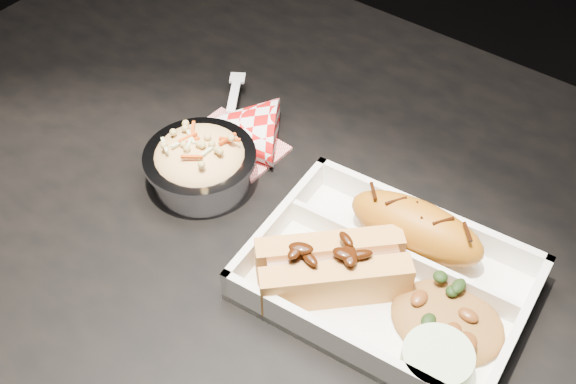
# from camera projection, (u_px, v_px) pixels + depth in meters

# --- Properties ---
(dining_table) EXTENTS (1.20, 0.80, 0.75)m
(dining_table) POSITION_uv_depth(u_px,v_px,m) (314.00, 298.00, 0.78)
(dining_table) COLOR black
(dining_table) RESTS_ON ground
(food_tray) EXTENTS (0.26, 0.20, 0.04)m
(food_tray) POSITION_uv_depth(u_px,v_px,m) (387.00, 282.00, 0.67)
(food_tray) COLOR white
(food_tray) RESTS_ON dining_table
(fried_pastry) EXTENTS (0.14, 0.07, 0.05)m
(fried_pastry) POSITION_uv_depth(u_px,v_px,m) (416.00, 228.00, 0.69)
(fried_pastry) COLOR #B36611
(fried_pastry) RESTS_ON food_tray
(hotdog) EXTENTS (0.14, 0.14, 0.06)m
(hotdog) POSITION_uv_depth(u_px,v_px,m) (333.00, 266.00, 0.66)
(hotdog) COLOR #DD984B
(hotdog) RESTS_ON food_tray
(fried_rice_mound) EXTENTS (0.11, 0.09, 0.03)m
(fried_rice_mound) POSITION_uv_depth(u_px,v_px,m) (449.00, 314.00, 0.63)
(fried_rice_mound) COLOR #97612B
(fried_rice_mound) RESTS_ON food_tray
(cupcake_liner) EXTENTS (0.06, 0.06, 0.03)m
(cupcake_liner) POSITION_uv_depth(u_px,v_px,m) (436.00, 363.00, 0.60)
(cupcake_liner) COLOR #B8D5A1
(cupcake_liner) RESTS_ON food_tray
(foil_coleslaw_cup) EXTENTS (0.12, 0.12, 0.07)m
(foil_coleslaw_cup) POSITION_uv_depth(u_px,v_px,m) (200.00, 162.00, 0.76)
(foil_coleslaw_cup) COLOR silver
(foil_coleslaw_cup) RESTS_ON dining_table
(napkin_fork) EXTENTS (0.15, 0.16, 0.10)m
(napkin_fork) POSITION_uv_depth(u_px,v_px,m) (228.00, 130.00, 0.81)
(napkin_fork) COLOR red
(napkin_fork) RESTS_ON dining_table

